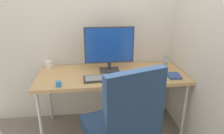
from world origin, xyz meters
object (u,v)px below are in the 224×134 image
Objects in this scene: monitor at (109,47)px; mouse at (140,76)px; coffee_mug at (49,65)px; keyboard at (106,78)px; desk_clamp_accessory at (59,84)px; pen_holder at (165,64)px; notebook at (174,76)px; office_chair at (122,126)px.

monitor reaches higher than mouse.
mouse is at bearing -22.74° from coffee_mug.
mouse reaches higher than keyboard.
coffee_mug is 2.27× the size of desk_clamp_accessory.
monitor is 3.30× the size of pen_holder.
coffee_mug is at bearing 172.10° from pen_holder.
monitor is at bearing 162.66° from notebook.
coffee_mug is at bearing 108.60° from desk_clamp_accessory.
office_chair is 21.11× the size of desk_clamp_accessory.
monitor reaches higher than office_chair.
desk_clamp_accessory is (-0.83, -0.10, 0.01)m from mouse.
office_chair is 0.68m from mouse.
monitor is 3.51× the size of notebook.
mouse is 0.36m from notebook.
coffee_mug is (-1.36, 0.43, 0.03)m from notebook.
mouse is (0.30, -0.26, -0.26)m from monitor.
notebook is (0.01, -0.25, -0.04)m from pen_holder.
notebook is at bearing 10.44° from mouse.
monitor is at bearing 177.28° from pen_holder.
desk_clamp_accessory is at bearing -145.44° from monitor.
office_chair is 0.63m from keyboard.
mouse is at bearing -3.10° from keyboard.
coffee_mug is at bearing 147.92° from keyboard.
keyboard is 0.36m from mouse.
office_chair is at bearing -42.26° from desk_clamp_accessory.
keyboard is (-0.08, 0.61, 0.15)m from office_chair.
pen_holder is at bearing 98.07° from notebook.
mouse is 0.70× the size of coffee_mug.
monitor is at bearing 90.82° from office_chair.
coffee_mug is (-0.64, 0.40, 0.03)m from keyboard.
office_chair is 2.01× the size of monitor.
mouse is 1.09m from coffee_mug.
mouse is at bearing -146.46° from pen_holder.
pen_holder is at bearing 16.58° from keyboard.
coffee_mug is at bearing 167.76° from notebook.
pen_holder reaches higher than coffee_mug.
keyboard is at bearing -105.06° from monitor.
desk_clamp_accessory is (-0.53, -0.36, -0.25)m from monitor.
office_chair reaches higher than notebook.
monitor reaches higher than desk_clamp_accessory.
keyboard is 0.73m from notebook.
keyboard is 2.79× the size of pen_holder.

